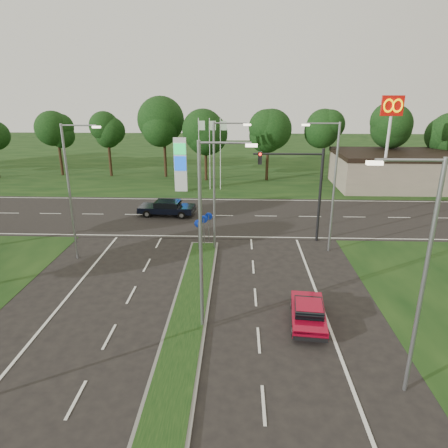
{
  "coord_description": "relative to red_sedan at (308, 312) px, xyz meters",
  "views": [
    {
      "loc": [
        2.49,
        -10.8,
        11.04
      ],
      "look_at": [
        1.51,
        15.18,
        2.2
      ],
      "focal_mm": 32.0,
      "sensor_mm": 36.0,
      "label": 1
    }
  ],
  "objects": [
    {
      "name": "traffic_signal",
      "position": [
        1.19,
        11.44,
        4.07
      ],
      "size": [
        5.1,
        0.42,
        7.0
      ],
      "color": "black",
      "rests_on": "ground"
    },
    {
      "name": "verge_far",
      "position": [
        -6.0,
        48.45,
        -0.58
      ],
      "size": [
        160.0,
        50.0,
        0.02
      ],
      "primitive_type": "cube",
      "color": "black",
      "rests_on": "ground"
    },
    {
      "name": "ground",
      "position": [
        -6.0,
        -6.55,
        -0.58
      ],
      "size": [
        160.0,
        160.0,
        0.0
      ],
      "primitive_type": "plane",
      "color": "black",
      "rests_on": "ground"
    },
    {
      "name": "median_kerb",
      "position": [
        -6.0,
        -2.55,
        -0.52
      ],
      "size": [
        2.0,
        26.0,
        0.12
      ],
      "primitive_type": "cube",
      "color": "slate",
      "rests_on": "ground"
    },
    {
      "name": "cross_road",
      "position": [
        -6.0,
        17.45,
        -0.58
      ],
      "size": [
        160.0,
        12.0,
        0.02
      ],
      "primitive_type": "cube",
      "color": "black",
      "rests_on": "ground"
    },
    {
      "name": "streetlight_left_far",
      "position": [
        -14.3,
        7.45,
        4.5
      ],
      "size": [
        2.53,
        0.22,
        9.0
      ],
      "color": "gray",
      "rests_on": "ground"
    },
    {
      "name": "median_signs",
      "position": [
        -6.0,
        9.85,
        1.14
      ],
      "size": [
        1.16,
        1.76,
        2.38
      ],
      "color": "gray",
      "rests_on": "ground"
    },
    {
      "name": "navy_sedan",
      "position": [
        -10.04,
        17.39,
        0.16
      ],
      "size": [
        5.12,
        2.43,
        1.37
      ],
      "rotation": [
        0.0,
        0.0,
        1.49
      ],
      "color": "black",
      "rests_on": "ground"
    },
    {
      "name": "streetlight_right_near",
      "position": [
        2.8,
        -4.55,
        4.5
      ],
      "size": [
        2.53,
        0.22,
        9.0
      ],
      "rotation": [
        0.0,
        0.0,
        3.14
      ],
      "color": "gray",
      "rests_on": "ground"
    },
    {
      "name": "red_sedan",
      "position": [
        0.0,
        0.0,
        0.0
      ],
      "size": [
        2.0,
        4.06,
        1.08
      ],
      "rotation": [
        0.0,
        0.0,
        -0.1
      ],
      "color": "maroon",
      "rests_on": "ground"
    },
    {
      "name": "streetlight_median_near",
      "position": [
        -5.0,
        -0.55,
        4.5
      ],
      "size": [
        2.53,
        0.22,
        9.0
      ],
      "color": "gray",
      "rests_on": "ground"
    },
    {
      "name": "gas_pylon",
      "position": [
        -9.78,
        26.49,
        2.62
      ],
      "size": [
        5.8,
        1.26,
        8.0
      ],
      "color": "silver",
      "rests_on": "ground"
    },
    {
      "name": "commercial_building",
      "position": [
        16.0,
        29.45,
        1.42
      ],
      "size": [
        16.0,
        9.0,
        4.0
      ],
      "primitive_type": "cube",
      "color": "gray",
      "rests_on": "ground"
    },
    {
      "name": "mcdonalds_sign",
      "position": [
        12.0,
        25.42,
        7.41
      ],
      "size": [
        2.2,
        0.47,
        10.4
      ],
      "color": "silver",
      "rests_on": "ground"
    },
    {
      "name": "treeline_far",
      "position": [
        -5.9,
        33.38,
        6.25
      ],
      "size": [
        6.0,
        6.0,
        9.9
      ],
      "color": "black",
      "rests_on": "ground"
    },
    {
      "name": "streetlight_right_far",
      "position": [
        2.8,
        9.45,
        4.5
      ],
      "size": [
        2.53,
        0.22,
        9.0
      ],
      "rotation": [
        0.0,
        0.0,
        3.14
      ],
      "color": "gray",
      "rests_on": "ground"
    },
    {
      "name": "streetlight_median_far",
      "position": [
        -5.0,
        9.45,
        4.5
      ],
      "size": [
        2.53,
        0.22,
        9.0
      ],
      "color": "gray",
      "rests_on": "ground"
    }
  ]
}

